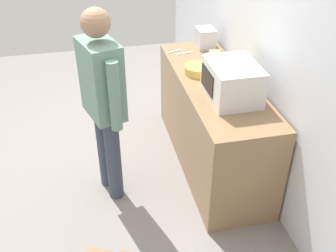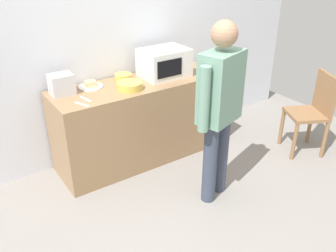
{
  "view_description": "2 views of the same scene",
  "coord_description": "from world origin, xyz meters",
  "px_view_note": "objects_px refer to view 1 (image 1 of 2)",
  "views": [
    {
      "loc": [
        3.2,
        0.12,
        2.49
      ],
      "look_at": [
        0.4,
        0.74,
        0.6
      ],
      "focal_mm": 42.12,
      "sensor_mm": 36.0,
      "label": 1
    },
    {
      "loc": [
        -1.57,
        -1.91,
        2.23
      ],
      "look_at": [
        0.26,
        0.76,
        0.56
      ],
      "focal_mm": 38.77,
      "sensor_mm": 36.0,
      "label": 2
    }
  ],
  "objects_px": {
    "toaster": "(205,38)",
    "cereal_bowl": "(198,70)",
    "spoon_utensil": "(174,51)",
    "salad_bowl": "(229,70)",
    "person_standing": "(103,96)",
    "fork_utensil": "(185,53)",
    "microwave": "(232,81)",
    "sandwich_plate": "(215,56)"
  },
  "relations": [
    {
      "from": "toaster",
      "to": "cereal_bowl",
      "type": "bearing_deg",
      "value": -22.6
    },
    {
      "from": "spoon_utensil",
      "to": "salad_bowl",
      "type": "bearing_deg",
      "value": 30.99
    },
    {
      "from": "toaster",
      "to": "salad_bowl",
      "type": "bearing_deg",
      "value": 2.05
    },
    {
      "from": "person_standing",
      "to": "spoon_utensil",
      "type": "bearing_deg",
      "value": 139.46
    },
    {
      "from": "cereal_bowl",
      "to": "fork_utensil",
      "type": "relative_size",
      "value": 1.5
    },
    {
      "from": "person_standing",
      "to": "cereal_bowl",
      "type": "bearing_deg",
      "value": 113.5
    },
    {
      "from": "toaster",
      "to": "spoon_utensil",
      "type": "distance_m",
      "value": 0.37
    },
    {
      "from": "salad_bowl",
      "to": "spoon_utensil",
      "type": "bearing_deg",
      "value": -149.01
    },
    {
      "from": "fork_utensil",
      "to": "microwave",
      "type": "bearing_deg",
      "value": 8.04
    },
    {
      "from": "fork_utensil",
      "to": "cereal_bowl",
      "type": "bearing_deg",
      "value": 0.35
    },
    {
      "from": "microwave",
      "to": "salad_bowl",
      "type": "relative_size",
      "value": 2.8
    },
    {
      "from": "microwave",
      "to": "cereal_bowl",
      "type": "relative_size",
      "value": 1.96
    },
    {
      "from": "cereal_bowl",
      "to": "spoon_utensil",
      "type": "distance_m",
      "value": 0.55
    },
    {
      "from": "toaster",
      "to": "person_standing",
      "type": "distance_m",
      "value": 1.52
    },
    {
      "from": "microwave",
      "to": "spoon_utensil",
      "type": "height_order",
      "value": "microwave"
    },
    {
      "from": "spoon_utensil",
      "to": "person_standing",
      "type": "relative_size",
      "value": 0.1
    },
    {
      "from": "sandwich_plate",
      "to": "spoon_utensil",
      "type": "relative_size",
      "value": 1.44
    },
    {
      "from": "cereal_bowl",
      "to": "spoon_utensil",
      "type": "bearing_deg",
      "value": -169.77
    },
    {
      "from": "fork_utensil",
      "to": "sandwich_plate",
      "type": "bearing_deg",
      "value": 58.37
    },
    {
      "from": "fork_utensil",
      "to": "person_standing",
      "type": "height_order",
      "value": "person_standing"
    },
    {
      "from": "salad_bowl",
      "to": "person_standing",
      "type": "bearing_deg",
      "value": -74.93
    },
    {
      "from": "cereal_bowl",
      "to": "toaster",
      "type": "bearing_deg",
      "value": 157.4
    },
    {
      "from": "microwave",
      "to": "fork_utensil",
      "type": "distance_m",
      "value": 1.0
    },
    {
      "from": "toaster",
      "to": "spoon_utensil",
      "type": "bearing_deg",
      "value": -80.92
    },
    {
      "from": "microwave",
      "to": "person_standing",
      "type": "xyz_separation_m",
      "value": [
        -0.12,
        -1.03,
        -0.07
      ]
    },
    {
      "from": "salad_bowl",
      "to": "microwave",
      "type": "bearing_deg",
      "value": -17.9
    },
    {
      "from": "spoon_utensil",
      "to": "sandwich_plate",
      "type": "bearing_deg",
      "value": 56.45
    },
    {
      "from": "toaster",
      "to": "spoon_utensil",
      "type": "xyz_separation_m",
      "value": [
        0.06,
        -0.35,
        -0.1
      ]
    },
    {
      "from": "microwave",
      "to": "fork_utensil",
      "type": "xyz_separation_m",
      "value": [
        -0.97,
        -0.14,
        -0.15
      ]
    },
    {
      "from": "salad_bowl",
      "to": "person_standing",
      "type": "xyz_separation_m",
      "value": [
        0.32,
        -1.17,
        0.05
      ]
    },
    {
      "from": "spoon_utensil",
      "to": "toaster",
      "type": "bearing_deg",
      "value": 99.08
    },
    {
      "from": "microwave",
      "to": "sandwich_plate",
      "type": "distance_m",
      "value": 0.83
    },
    {
      "from": "microwave",
      "to": "toaster",
      "type": "xyz_separation_m",
      "value": [
        -1.11,
        0.12,
        -0.05
      ]
    },
    {
      "from": "cereal_bowl",
      "to": "toaster",
      "type": "distance_m",
      "value": 0.65
    },
    {
      "from": "fork_utensil",
      "to": "spoon_utensil",
      "type": "height_order",
      "value": "same"
    },
    {
      "from": "person_standing",
      "to": "toaster",
      "type": "bearing_deg",
      "value": 130.8
    },
    {
      "from": "salad_bowl",
      "to": "cereal_bowl",
      "type": "distance_m",
      "value": 0.28
    },
    {
      "from": "cereal_bowl",
      "to": "fork_utensil",
      "type": "height_order",
      "value": "cereal_bowl"
    },
    {
      "from": "microwave",
      "to": "spoon_utensil",
      "type": "bearing_deg",
      "value": -167.5
    },
    {
      "from": "cereal_bowl",
      "to": "spoon_utensil",
      "type": "relative_size",
      "value": 1.5
    },
    {
      "from": "toaster",
      "to": "spoon_utensil",
      "type": "height_order",
      "value": "toaster"
    },
    {
      "from": "sandwich_plate",
      "to": "person_standing",
      "type": "relative_size",
      "value": 0.15
    }
  ]
}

